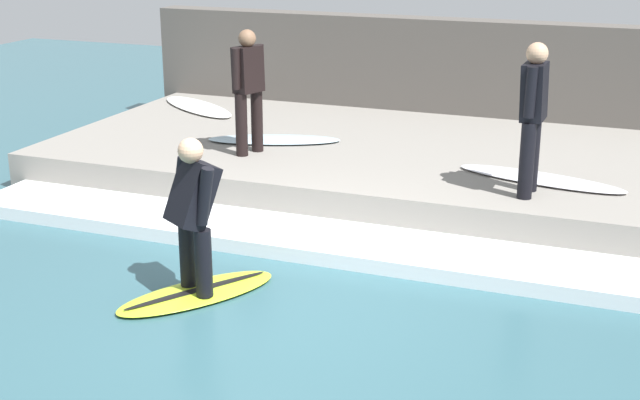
# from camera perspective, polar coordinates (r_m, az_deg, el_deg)

# --- Properties ---
(ground_plane) EXTENTS (28.00, 28.00, 0.00)m
(ground_plane) POSITION_cam_1_polar(r_m,az_deg,el_deg) (8.61, -2.27, -6.25)
(ground_plane) COLOR #335B66
(concrete_ledge) EXTENTS (4.40, 9.55, 0.49)m
(concrete_ledge) POSITION_cam_1_polar(r_m,az_deg,el_deg) (12.15, 5.36, 2.25)
(concrete_ledge) COLOR gray
(concrete_ledge) RESTS_ON ground_plane
(back_wall) EXTENTS (0.50, 10.03, 1.94)m
(back_wall) POSITION_cam_1_polar(r_m,az_deg,el_deg) (14.31, 8.19, 7.54)
(back_wall) COLOR #544F49
(back_wall) RESTS_ON ground_plane
(wave_foam_crest) EXTENTS (1.03, 9.08, 0.16)m
(wave_foam_crest) POSITION_cam_1_polar(r_m,az_deg,el_deg) (9.75, 0.90, -2.74)
(wave_foam_crest) COLOR white
(wave_foam_crest) RESTS_ON ground_plane
(surfboard_riding) EXTENTS (1.73, 1.40, 0.07)m
(surfboard_riding) POSITION_cam_1_polar(r_m,az_deg,el_deg) (8.71, -7.87, -5.91)
(surfboard_riding) COLOR #BFE02D
(surfboard_riding) RESTS_ON ground_plane
(surfer_riding) EXTENTS (0.59, 0.60, 1.51)m
(surfer_riding) POSITION_cam_1_polar(r_m,az_deg,el_deg) (8.40, -8.12, -0.51)
(surfer_riding) COLOR black
(surfer_riding) RESTS_ON surfboard_riding
(surfer_waiting_near) EXTENTS (0.58, 0.27, 1.71)m
(surfer_waiting_near) POSITION_cam_1_polar(r_m,az_deg,el_deg) (10.07, 13.47, 5.58)
(surfer_waiting_near) COLOR black
(surfer_waiting_near) RESTS_ON concrete_ledge
(surfboard_waiting_near) EXTENTS (0.94, 2.11, 0.06)m
(surfboard_waiting_near) POSITION_cam_1_polar(r_m,az_deg,el_deg) (10.85, 13.93, 1.35)
(surfboard_waiting_near) COLOR silver
(surfboard_waiting_near) RESTS_ON concrete_ledge
(surfer_waiting_far) EXTENTS (0.53, 0.35, 1.62)m
(surfer_waiting_far) POSITION_cam_1_polar(r_m,az_deg,el_deg) (11.58, -4.61, 7.36)
(surfer_waiting_far) COLOR black
(surfer_waiting_far) RESTS_ON concrete_ledge
(surfboard_waiting_far) EXTENTS (1.14, 1.91, 0.06)m
(surfboard_waiting_far) POSITION_cam_1_polar(r_m,az_deg,el_deg) (12.35, -2.95, 3.89)
(surfboard_waiting_far) COLOR silver
(surfboard_waiting_far) RESTS_ON concrete_ledge
(surfboard_spare) EXTENTS (1.60, 1.96, 0.06)m
(surfboard_spare) POSITION_cam_1_polar(r_m,az_deg,el_deg) (14.57, -7.82, 5.94)
(surfboard_spare) COLOR white
(surfboard_spare) RESTS_ON concrete_ledge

